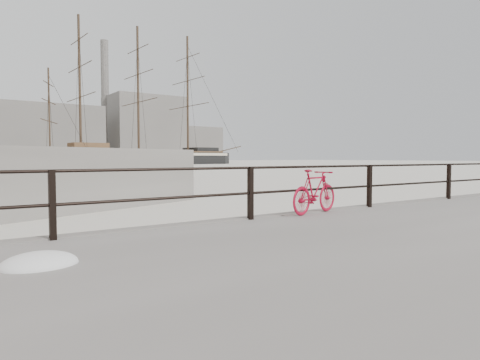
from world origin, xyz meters
TOP-DOWN VIEW (x-y plane):
  - ground at (0.00, 0.00)m, footprint 400.00×400.00m
  - guardrail at (0.00, -0.15)m, footprint 28.00×0.10m
  - bicycle at (-1.90, -0.25)m, footprint 1.55×0.53m
  - barque_black at (27.91, 83.49)m, footprint 55.93×20.41m
  - schooner_mid at (3.50, 82.28)m, footprint 28.55×21.52m
  - industrial_west at (20.00, 140.00)m, footprint 32.00×18.00m
  - industrial_mid at (55.00, 145.00)m, footprint 26.00×20.00m
  - industrial_east at (78.00, 150.00)m, footprint 20.00×16.00m
  - smokestack at (42.00, 150.00)m, footprint 2.80×2.80m

SIDE VIEW (x-z plane):
  - ground at x=0.00m, z-range 0.00..0.00m
  - barque_black at x=27.91m, z-range -15.79..15.79m
  - schooner_mid at x=3.50m, z-range -9.58..9.58m
  - bicycle at x=-1.90m, z-range 0.35..1.28m
  - guardrail at x=0.00m, z-range 0.35..1.35m
  - industrial_east at x=78.00m, z-range 0.00..14.00m
  - industrial_west at x=20.00m, z-range 0.00..18.00m
  - industrial_mid at x=55.00m, z-range 0.00..24.00m
  - smokestack at x=42.00m, z-range 0.00..44.00m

